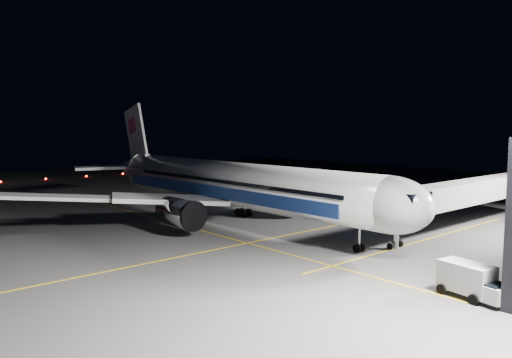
{
  "coord_description": "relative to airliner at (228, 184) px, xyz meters",
  "views": [
    {
      "loc": [
        50.87,
        -40.64,
        12.71
      ],
      "look_at": [
        2.93,
        1.48,
        6.0
      ],
      "focal_mm": 35.0,
      "sensor_mm": 36.0,
      "label": 1
    }
  ],
  "objects": [
    {
      "name": "ground",
      "position": [
        1.08,
        0.0,
        -5.16
      ],
      "size": [
        200.0,
        200.0,
        0.0
      ],
      "primitive_type": "plane",
      "color": "#4C4C4F",
      "rests_on": "ground"
    },
    {
      "name": "guide_line_main",
      "position": [
        11.08,
        0.0,
        -5.16
      ],
      "size": [
        0.25,
        80.0,
        0.01
      ],
      "primitive_type": "cube",
      "color": "gold",
      "rests_on": "ground"
    },
    {
      "name": "guide_line_cross",
      "position": [
        1.08,
        -6.0,
        -5.16
      ],
      "size": [
        70.0,
        0.25,
        0.01
      ],
      "primitive_type": "cube",
      "color": "gold",
      "rests_on": "ground"
    },
    {
      "name": "guide_line_side",
      "position": [
        23.08,
        10.0,
        -5.16
      ],
      "size": [
        0.25,
        40.0,
        0.01
      ],
      "primitive_type": "cube",
      "color": "gold",
      "rests_on": "ground"
    },
    {
      "name": "airliner",
      "position": [
        0.0,
        0.0,
        0.0
      ],
      "size": [
        61.48,
        54.22,
        16.64
      ],
      "color": "silver",
      "rests_on": "ground"
    },
    {
      "name": "jet_bridge",
      "position": [
        23.08,
        18.06,
        -0.58
      ],
      "size": [
        3.6,
        34.4,
        6.3
      ],
      "color": "#B2B2B7",
      "rests_on": "ground"
    },
    {
      "name": "taxiway_lights",
      "position": [
        -70.92,
        0.0,
        -4.94
      ],
      "size": [
        0.44,
        60.44,
        0.44
      ],
      "color": "#FF140A",
      "rests_on": "ground"
    },
    {
      "name": "service_truck",
      "position": [
        35.57,
        -4.97,
        -3.78
      ],
      "size": [
        5.33,
        2.85,
        2.59
      ],
      "rotation": [
        0.0,
        0.0,
        -0.16
      ],
      "color": "silver",
      "rests_on": "ground"
    },
    {
      "name": "baggage_tug",
      "position": [
        -6.74,
        14.06,
        -4.47
      ],
      "size": [
        2.54,
        2.32,
        1.5
      ],
      "rotation": [
        0.0,
        0.0,
        -0.4
      ],
      "color": "black",
      "rests_on": "ground"
    },
    {
      "name": "safety_cone_a",
      "position": [
        -1.64,
        4.0,
        -4.87
      ],
      "size": [
        0.39,
        0.39,
        0.59
      ],
      "primitive_type": "cone",
      "color": "#D95B09",
      "rests_on": "ground"
    },
    {
      "name": "safety_cone_b",
      "position": [
        3.76,
        11.7,
        -4.91
      ],
      "size": [
        0.34,
        0.34,
        0.52
      ],
      "primitive_type": "cone",
      "color": "#D95B09",
      "rests_on": "ground"
    },
    {
      "name": "safety_cone_c",
      "position": [
        6.1,
        14.0,
        -4.83
      ],
      "size": [
        0.44,
        0.44,
        0.66
      ],
      "primitive_type": "cone",
      "color": "#D95B09",
      "rests_on": "ground"
    }
  ]
}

